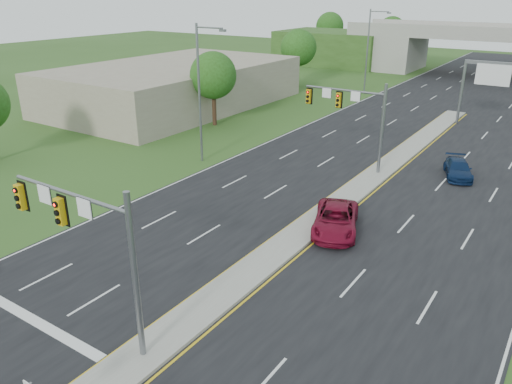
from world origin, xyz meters
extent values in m
plane|color=#2D4E1B|center=(0.00, 0.00, 0.00)|extent=(240.00, 240.00, 0.00)
cube|color=black|center=(0.00, 35.00, 0.01)|extent=(24.00, 160.00, 0.02)
cube|color=gray|center=(0.00, 23.00, 0.10)|extent=(2.00, 54.00, 0.16)
cube|color=gold|center=(-1.15, 23.00, 0.03)|extent=(0.12, 54.00, 0.01)
cube|color=gold|center=(1.15, 23.00, 0.03)|extent=(0.12, 54.00, 0.01)
cube|color=silver|center=(-11.80, 35.00, 0.03)|extent=(0.12, 160.00, 0.01)
cube|color=silver|center=(-6.50, -1.00, 0.03)|extent=(10.50, 0.50, 0.01)
cylinder|color=slate|center=(0.00, 0.00, 3.50)|extent=(0.24, 0.24, 7.00)
cylinder|color=slate|center=(-3.25, 0.00, 6.20)|extent=(6.50, 0.16, 0.16)
cube|color=gold|center=(-3.58, -0.25, 5.45)|extent=(0.35, 0.25, 1.10)
cube|color=gold|center=(-6.17, -0.25, 5.45)|extent=(0.35, 0.25, 1.10)
cube|color=black|center=(-3.58, -0.11, 5.45)|extent=(0.55, 0.04, 1.30)
cube|color=black|center=(-6.17, -0.11, 5.45)|extent=(0.55, 0.04, 1.30)
sphere|color=#FF0C05|center=(-3.58, -0.38, 5.80)|extent=(0.20, 0.20, 0.20)
sphere|color=#FF0C05|center=(-6.17, -0.38, 5.80)|extent=(0.20, 0.20, 0.20)
cube|color=white|center=(-4.68, -0.10, 5.85)|extent=(0.75, 0.04, 0.75)
cube|color=white|center=(-2.27, -0.10, 5.85)|extent=(0.75, 0.04, 0.75)
cylinder|color=slate|center=(0.00, 25.00, 3.50)|extent=(0.24, 0.24, 7.00)
cylinder|color=slate|center=(-3.25, 25.00, 6.20)|extent=(6.50, 0.16, 0.16)
cube|color=gold|center=(-3.58, 24.75, 5.45)|extent=(0.35, 0.25, 1.10)
cube|color=gold|center=(-6.17, 24.75, 5.45)|extent=(0.35, 0.25, 1.10)
cube|color=black|center=(-3.58, 24.89, 5.45)|extent=(0.55, 0.04, 1.30)
cube|color=black|center=(-6.17, 24.89, 5.45)|extent=(0.55, 0.04, 1.30)
sphere|color=#FF0C05|center=(-3.58, 24.62, 5.80)|extent=(0.20, 0.20, 0.20)
sphere|color=#FF0C05|center=(-6.17, 24.62, 5.80)|extent=(0.20, 0.20, 0.20)
cube|color=white|center=(-4.68, 24.90, 5.85)|extent=(0.75, 0.04, 0.75)
cube|color=white|center=(-2.27, 24.90, 5.85)|extent=(0.75, 0.04, 0.75)
cylinder|color=slate|center=(1.20, 45.00, 3.30)|extent=(0.28, 0.28, 6.60)
cube|color=#0D6022|center=(4.00, 44.80, 5.40)|extent=(3.20, 0.08, 2.00)
cube|color=silver|center=(4.00, 44.75, 5.40)|extent=(3.30, 0.03, 2.10)
cube|color=gray|center=(-17.00, 80.00, 3.00)|extent=(6.00, 12.00, 6.00)
cube|color=#2D4E1B|center=(-30.00, 80.00, 3.00)|extent=(20.00, 14.00, 6.00)
cube|color=gray|center=(0.00, 80.00, 6.60)|extent=(50.00, 12.00, 1.20)
cube|color=gray|center=(0.00, 74.20, 7.65)|extent=(50.00, 0.40, 0.90)
cylinder|color=slate|center=(-13.50, 20.00, 5.50)|extent=(0.20, 0.20, 11.00)
cylinder|color=slate|center=(-12.25, 20.00, 10.70)|extent=(2.50, 0.12, 0.12)
cube|color=slate|center=(-11.00, 20.00, 10.55)|extent=(0.50, 0.25, 0.18)
cylinder|color=slate|center=(-13.50, 55.00, 5.50)|extent=(0.20, 0.20, 11.00)
cylinder|color=slate|center=(-12.25, 55.00, 10.70)|extent=(2.50, 0.12, 0.12)
cube|color=slate|center=(-11.00, 55.00, 10.55)|extent=(0.50, 0.25, 0.18)
cylinder|color=#382316|center=(-20.00, 30.00, 2.00)|extent=(0.44, 0.44, 4.00)
sphere|color=#234512|center=(-20.00, 30.00, 5.20)|extent=(4.80, 4.80, 4.80)
cylinder|color=#382316|center=(-24.00, 55.00, 2.12)|extent=(0.44, 0.44, 4.25)
sphere|color=#234512|center=(-24.00, 55.00, 5.53)|extent=(5.20, 5.20, 5.20)
cylinder|color=#382316|center=(-38.00, 94.00, 2.25)|extent=(0.44, 0.44, 4.50)
sphere|color=#234512|center=(-38.00, 94.00, 5.85)|extent=(6.00, 6.00, 6.00)
cylinder|color=#382316|center=(-24.00, 94.00, 2.12)|extent=(0.44, 0.44, 4.25)
sphere|color=#234512|center=(-24.00, 94.00, 5.53)|extent=(5.60, 5.60, 5.60)
cube|color=gray|center=(-30.00, 35.00, 2.50)|extent=(18.00, 30.00, 5.00)
imported|color=maroon|center=(1.50, 14.16, 0.77)|extent=(4.25, 5.93, 1.50)
imported|color=#0A1D41|center=(5.27, 27.84, 0.66)|extent=(3.20, 4.75, 1.28)
camera|label=1|loc=(12.36, -10.57, 13.36)|focal=35.00mm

